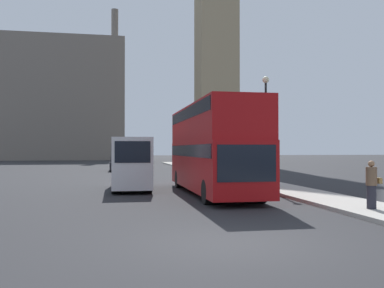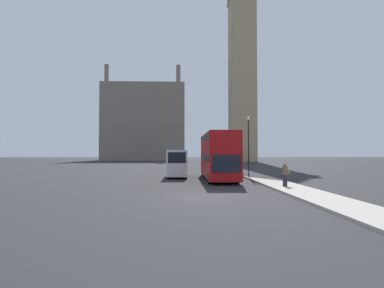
{
  "view_description": "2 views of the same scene",
  "coord_description": "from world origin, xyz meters",
  "px_view_note": "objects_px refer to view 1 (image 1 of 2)",
  "views": [
    {
      "loc": [
        -2.66,
        -9.68,
        2.21
      ],
      "look_at": [
        0.93,
        9.96,
        2.46
      ],
      "focal_mm": 40.0,
      "sensor_mm": 36.0,
      "label": 1
    },
    {
      "loc": [
        -1.28,
        -17.53,
        2.57
      ],
      "look_at": [
        -0.11,
        17.58,
        3.57
      ],
      "focal_mm": 28.0,
      "sensor_mm": 36.0,
      "label": 2
    }
  ],
  "objects_px": {
    "red_double_decker_bus": "(213,145)",
    "white_van": "(130,162)",
    "parked_sedan": "(119,164)",
    "pedestrian": "(372,185)",
    "street_lamp": "(266,115)"
  },
  "relations": [
    {
      "from": "parked_sedan",
      "to": "pedestrian",
      "type": "bearing_deg",
      "value": -74.99
    },
    {
      "from": "white_van",
      "to": "parked_sedan",
      "type": "distance_m",
      "value": 20.85
    },
    {
      "from": "red_double_decker_bus",
      "to": "street_lamp",
      "type": "xyz_separation_m",
      "value": [
        3.23,
        1.27,
        1.65
      ]
    },
    {
      "from": "red_double_decker_bus",
      "to": "white_van",
      "type": "relative_size",
      "value": 1.93
    },
    {
      "from": "red_double_decker_bus",
      "to": "white_van",
      "type": "distance_m",
      "value": 4.9
    },
    {
      "from": "street_lamp",
      "to": "parked_sedan",
      "type": "bearing_deg",
      "value": 108.6
    },
    {
      "from": "pedestrian",
      "to": "red_double_decker_bus",
      "type": "bearing_deg",
      "value": 118.94
    },
    {
      "from": "red_double_decker_bus",
      "to": "pedestrian",
      "type": "distance_m",
      "value": 8.33
    },
    {
      "from": "pedestrian",
      "to": "street_lamp",
      "type": "xyz_separation_m",
      "value": [
        -0.74,
        8.45,
        3.08
      ]
    },
    {
      "from": "pedestrian",
      "to": "parked_sedan",
      "type": "height_order",
      "value": "pedestrian"
    },
    {
      "from": "red_double_decker_bus",
      "to": "white_van",
      "type": "bearing_deg",
      "value": 144.65
    },
    {
      "from": "white_van",
      "to": "street_lamp",
      "type": "height_order",
      "value": "street_lamp"
    },
    {
      "from": "pedestrian",
      "to": "street_lamp",
      "type": "relative_size",
      "value": 0.28
    },
    {
      "from": "street_lamp",
      "to": "pedestrian",
      "type": "bearing_deg",
      "value": -85.01
    },
    {
      "from": "street_lamp",
      "to": "parked_sedan",
      "type": "distance_m",
      "value": 23.82
    }
  ]
}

